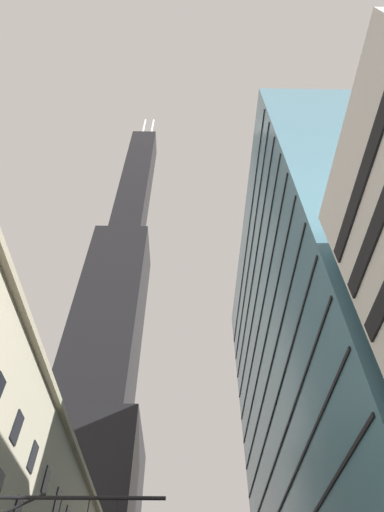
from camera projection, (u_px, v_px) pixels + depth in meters
name	position (u px, v px, depth m)	size (l,w,h in m)	color
dark_skyscraper	(102.00, 359.00, 113.27)	(26.57, 26.57, 236.28)	black
glass_office_midrise	(333.00, 377.00, 48.25)	(16.01, 47.21, 58.23)	teal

